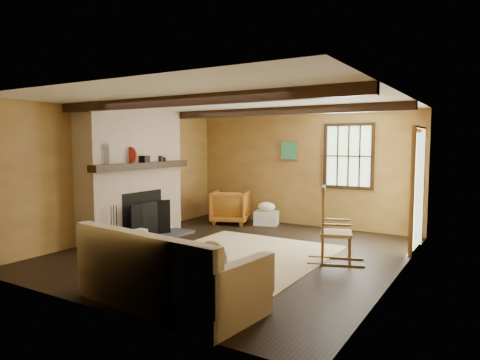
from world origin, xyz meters
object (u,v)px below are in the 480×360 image
Objects in this scene: armchair at (230,207)px; fireplace at (133,179)px; rocking_chair at (333,230)px; laundry_basket at (266,218)px; sofa at (167,278)px.

fireplace is at bearing 48.05° from armchair.
rocking_chair is at bearing 4.45° from fireplace.
armchair reaches higher than laundry_basket.
fireplace is 2.99m from laundry_basket.
laundry_basket is at bearing 111.03° from sofa.
sofa is at bearing 140.45° from rocking_chair.
fireplace is 2.38m from armchair.
rocking_chair is at bearing -43.12° from laundry_basket.
sofa is 4.83m from armchair.
laundry_basket is (-1.21, 4.63, -0.16)m from sofa.
fireplace reaches higher than laundry_basket.
rocking_chair is at bearing 127.30° from armchair.
laundry_basket is at bearing 175.57° from armchair.
fireplace is at bearing 75.75° from rocking_chair.
sofa is 4.79m from laundry_basket.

